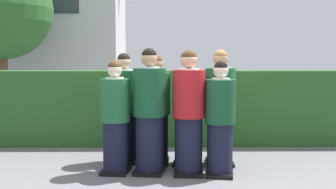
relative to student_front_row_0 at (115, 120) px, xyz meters
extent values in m
plane|color=slate|center=(0.72, -0.06, -0.72)|extent=(60.00, 60.00, 0.00)
cylinder|color=black|center=(0.00, 0.00, -0.37)|extent=(0.34, 0.34, 0.70)
cube|color=black|center=(0.00, 0.00, -0.70)|extent=(0.41, 0.48, 0.05)
cylinder|color=#1E5B33|center=(0.00, 0.00, 0.27)|extent=(0.40, 0.40, 0.58)
cylinder|color=white|center=(0.00, 0.00, 0.56)|extent=(0.25, 0.25, 0.03)
cube|color=navy|center=(0.03, 0.19, 0.38)|extent=(0.04, 0.02, 0.25)
sphere|color=beige|center=(0.00, 0.00, 0.68)|extent=(0.20, 0.20, 0.20)
sphere|color=#472D19|center=(0.00, 0.00, 0.71)|extent=(0.18, 0.18, 0.18)
cube|color=white|center=(0.03, 0.26, 0.18)|extent=(0.15, 0.03, 0.20)
cylinder|color=black|center=(0.46, -0.01, -0.34)|extent=(0.37, 0.37, 0.78)
cube|color=black|center=(0.46, -0.01, -0.70)|extent=(0.46, 0.54, 0.05)
cylinder|color=#144728|center=(0.46, -0.01, 0.38)|extent=(0.44, 0.44, 0.64)
cylinder|color=white|center=(0.46, -0.01, 0.70)|extent=(0.27, 0.27, 0.03)
cube|color=#236038|center=(0.49, 0.20, 0.50)|extent=(0.04, 0.02, 0.28)
sphere|color=tan|center=(0.46, -0.01, 0.83)|extent=(0.22, 0.22, 0.22)
sphere|color=black|center=(0.46, -0.01, 0.87)|extent=(0.20, 0.20, 0.20)
cylinder|color=black|center=(0.99, -0.06, -0.34)|extent=(0.37, 0.37, 0.77)
cube|color=black|center=(0.99, -0.06, -0.70)|extent=(0.42, 0.51, 0.05)
cylinder|color=#AD191E|center=(0.99, -0.06, 0.36)|extent=(0.43, 0.43, 0.63)
cylinder|color=white|center=(0.99, -0.06, 0.68)|extent=(0.27, 0.27, 0.03)
cube|color=#236038|center=(1.01, 0.14, 0.49)|extent=(0.04, 0.01, 0.28)
sphere|color=tan|center=(0.99, -0.06, 0.80)|extent=(0.22, 0.22, 0.22)
sphere|color=#472D19|center=(0.99, -0.06, 0.84)|extent=(0.20, 0.20, 0.20)
cylinder|color=black|center=(1.40, -0.14, -0.38)|extent=(0.33, 0.33, 0.70)
cube|color=black|center=(1.40, -0.14, -0.70)|extent=(0.42, 0.49, 0.05)
cylinder|color=#144728|center=(1.40, -0.14, 0.26)|extent=(0.40, 0.40, 0.58)
cylinder|color=white|center=(1.40, -0.14, 0.56)|extent=(0.25, 0.25, 0.03)
cube|color=navy|center=(1.43, 0.05, 0.38)|extent=(0.04, 0.02, 0.25)
sphere|color=beige|center=(1.40, -0.14, 0.67)|extent=(0.20, 0.20, 0.20)
sphere|color=black|center=(1.40, -0.14, 0.71)|extent=(0.18, 0.18, 0.18)
cylinder|color=black|center=(0.07, 0.58, -0.35)|extent=(0.36, 0.36, 0.75)
cube|color=black|center=(0.07, 0.58, -0.70)|extent=(0.43, 0.51, 0.05)
cylinder|color=#144728|center=(0.07, 0.58, 0.34)|extent=(0.43, 0.43, 0.62)
cylinder|color=white|center=(0.07, 0.58, 0.65)|extent=(0.26, 0.26, 0.03)
cube|color=gold|center=(0.09, 0.78, 0.46)|extent=(0.04, 0.02, 0.27)
sphere|color=tan|center=(0.07, 0.58, 0.77)|extent=(0.21, 0.21, 0.21)
sphere|color=black|center=(0.07, 0.58, 0.81)|extent=(0.20, 0.20, 0.20)
cylinder|color=black|center=(0.54, 0.50, -0.36)|extent=(0.35, 0.35, 0.74)
cube|color=black|center=(0.54, 0.50, -0.70)|extent=(0.40, 0.48, 0.05)
cylinder|color=#1E5B33|center=(0.54, 0.50, 0.32)|extent=(0.42, 0.42, 0.61)
cylinder|color=white|center=(0.54, 0.50, 0.63)|extent=(0.26, 0.26, 0.03)
cube|color=gold|center=(0.56, 0.70, 0.44)|extent=(0.04, 0.01, 0.27)
sphere|color=tan|center=(0.54, 0.50, 0.75)|extent=(0.21, 0.21, 0.21)
sphere|color=#472D19|center=(0.54, 0.50, 0.78)|extent=(0.19, 0.19, 0.19)
cylinder|color=black|center=(1.00, 0.45, -0.34)|extent=(0.37, 0.37, 0.76)
cube|color=black|center=(1.00, 0.45, -0.70)|extent=(0.46, 0.53, 0.05)
cylinder|color=#1E5B33|center=(1.00, 0.45, 0.35)|extent=(0.43, 0.43, 0.63)
cylinder|color=white|center=(1.00, 0.45, 0.67)|extent=(0.27, 0.27, 0.03)
cube|color=gold|center=(1.04, 0.65, 0.48)|extent=(0.04, 0.02, 0.28)
sphere|color=tan|center=(1.00, 0.45, 0.80)|extent=(0.22, 0.22, 0.22)
sphere|color=black|center=(1.00, 0.45, 0.83)|extent=(0.20, 0.20, 0.20)
cube|color=white|center=(1.05, 0.72, 0.26)|extent=(0.15, 0.03, 0.20)
cylinder|color=black|center=(1.48, 0.44, -0.34)|extent=(0.37, 0.37, 0.77)
cube|color=black|center=(1.48, 0.44, -0.70)|extent=(0.40, 0.49, 0.05)
cylinder|color=#1E5B33|center=(1.48, 0.44, 0.37)|extent=(0.44, 0.44, 0.64)
cylinder|color=white|center=(1.48, 0.44, 0.69)|extent=(0.27, 0.27, 0.03)
cube|color=gold|center=(1.48, 0.65, 0.50)|extent=(0.04, 0.01, 0.28)
sphere|color=tan|center=(1.48, 0.44, 0.82)|extent=(0.22, 0.22, 0.22)
sphere|color=olive|center=(1.48, 0.44, 0.86)|extent=(0.20, 0.20, 0.20)
cube|color=#285623|center=(0.72, 1.91, -0.06)|extent=(7.00, 0.70, 1.33)
cube|color=silver|center=(-3.48, 8.06, 2.02)|extent=(5.47, 3.05, 5.49)
cylinder|color=brown|center=(-3.44, 4.95, 0.08)|extent=(0.24, 0.24, 1.60)
sphere|color=#2D6028|center=(-3.44, 4.95, 2.08)|extent=(2.56, 2.56, 2.56)
camera|label=1|loc=(0.66, -5.46, 0.83)|focal=43.61mm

